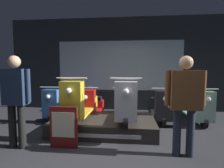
{
  "coord_description": "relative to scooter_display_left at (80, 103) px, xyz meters",
  "views": [
    {
      "loc": [
        0.38,
        -2.97,
        1.44
      ],
      "look_at": [
        -0.09,
        1.49,
        1.05
      ],
      "focal_mm": 28.0,
      "sensor_mm": 36.0,
      "label": 1
    }
  ],
  "objects": [
    {
      "name": "scooter_display_right",
      "position": [
        1.04,
        0.0,
        0.0
      ],
      "size": [
        0.59,
        1.73,
        0.97
      ],
      "color": "black",
      "rests_on": "display_platform"
    },
    {
      "name": "scooter_backrow_1",
      "position": [
        0.01,
        1.14,
        -0.3
      ],
      "size": [
        0.59,
        1.73,
        0.97
      ],
      "color": "black",
      "rests_on": "ground_plane"
    },
    {
      "name": "shop_wall_back",
      "position": [
        0.73,
        2.34,
        0.93
      ],
      "size": [
        7.79,
        0.09,
        3.2
      ],
      "color": "#23282D",
      "rests_on": "ground_plane"
    },
    {
      "name": "person_right_browsing",
      "position": [
        1.99,
        -0.9,
        0.32
      ],
      "size": [
        0.64,
        0.27,
        1.65
      ],
      "color": "#232838",
      "rests_on": "ground_plane"
    },
    {
      "name": "display_platform",
      "position": [
        0.52,
        0.1,
        -0.52
      ],
      "size": [
        2.31,
        1.29,
        0.3
      ],
      "color": "#2D2823",
      "rests_on": "ground_plane"
    },
    {
      "name": "scooter_backrow_2",
      "position": [
        0.98,
        1.14,
        -0.3
      ],
      "size": [
        0.59,
        1.73,
        0.97
      ],
      "color": "black",
      "rests_on": "ground_plane"
    },
    {
      "name": "scooter_backrow_4",
      "position": [
        2.91,
        1.14,
        -0.3
      ],
      "size": [
        0.59,
        1.73,
        0.97
      ],
      "color": "black",
      "rests_on": "ground_plane"
    },
    {
      "name": "scooter_backrow_3",
      "position": [
        1.94,
        1.14,
        -0.3
      ],
      "size": [
        0.59,
        1.73,
        0.97
      ],
      "color": "black",
      "rests_on": "ground_plane"
    },
    {
      "name": "scooter_backrow_0",
      "position": [
        -0.96,
        1.14,
        -0.3
      ],
      "size": [
        0.59,
        1.73,
        0.97
      ],
      "color": "black",
      "rests_on": "ground_plane"
    },
    {
      "name": "person_left_browsing",
      "position": [
        -0.92,
        -0.9,
        0.31
      ],
      "size": [
        0.56,
        0.23,
        1.67
      ],
      "color": "black",
      "rests_on": "ground_plane"
    },
    {
      "name": "price_sign_board",
      "position": [
        -0.08,
        -0.83,
        -0.28
      ],
      "size": [
        0.51,
        0.04,
        0.76
      ],
      "color": "maroon",
      "rests_on": "ground_plane"
    },
    {
      "name": "ground_plane",
      "position": [
        0.73,
        -0.82,
        -0.67
      ],
      "size": [
        30.0,
        30.0,
        0.0
      ],
      "primitive_type": "plane",
      "color": "#2D2D33"
    },
    {
      "name": "scooter_display_left",
      "position": [
        0.0,
        0.0,
        0.0
      ],
      "size": [
        0.59,
        1.73,
        0.97
      ],
      "color": "black",
      "rests_on": "display_platform"
    }
  ]
}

